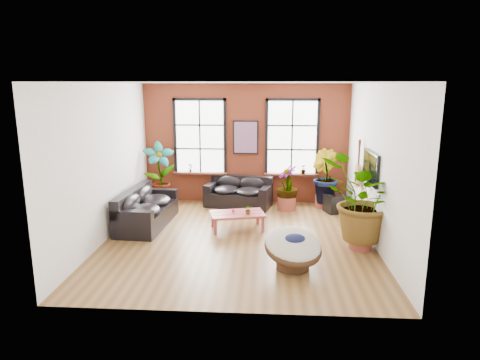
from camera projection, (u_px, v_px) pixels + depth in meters
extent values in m
cube|color=brown|center=(238.00, 239.00, 9.81)|extent=(6.00, 6.50, 0.02)
cube|color=white|center=(238.00, 82.00, 9.04)|extent=(6.00, 6.50, 0.02)
cube|color=maroon|center=(246.00, 144.00, 12.60)|extent=(6.00, 0.02, 3.50)
cube|color=silver|center=(223.00, 204.00, 6.25)|extent=(6.00, 0.02, 3.50)
cube|color=silver|center=(105.00, 162.00, 9.61)|extent=(0.02, 6.50, 3.50)
cube|color=silver|center=(377.00, 165.00, 9.24)|extent=(0.02, 6.50, 3.50)
cube|color=white|center=(200.00, 137.00, 12.58)|extent=(1.40, 0.02, 2.10)
cube|color=#3B1710|center=(200.00, 173.00, 12.75)|extent=(1.60, 0.22, 0.06)
cube|color=white|center=(292.00, 138.00, 12.41)|extent=(1.40, 0.02, 2.10)
cube|color=#3B1710|center=(291.00, 174.00, 12.58)|extent=(1.60, 0.22, 0.06)
cube|color=black|center=(238.00, 199.00, 12.38)|extent=(2.01, 1.31, 0.42)
cube|color=black|center=(242.00, 182.00, 12.61)|extent=(1.85, 0.65, 0.43)
cube|color=black|center=(212.00, 187.00, 12.55)|extent=(0.42, 0.93, 0.22)
cube|color=black|center=(266.00, 190.00, 12.08)|extent=(0.42, 0.93, 0.22)
ellipsoid|color=black|center=(226.00, 190.00, 12.38)|extent=(0.93, 0.92, 0.24)
ellipsoid|color=black|center=(229.00, 183.00, 12.59)|extent=(0.81, 0.41, 0.41)
ellipsoid|color=black|center=(250.00, 191.00, 12.18)|extent=(0.93, 0.92, 0.24)
ellipsoid|color=black|center=(252.00, 184.00, 12.39)|extent=(0.81, 0.41, 0.41)
cube|color=black|center=(148.00, 216.00, 10.73)|extent=(1.10, 2.35, 0.45)
cube|color=black|center=(133.00, 198.00, 10.67)|extent=(0.38, 2.31, 0.46)
cube|color=black|center=(132.00, 216.00, 9.65)|extent=(0.97, 0.29, 0.24)
cube|color=black|center=(160.00, 193.00, 11.65)|extent=(0.97, 0.29, 0.24)
ellipsoid|color=black|center=(143.00, 211.00, 10.22)|extent=(0.87, 1.05, 0.26)
ellipsoid|color=black|center=(131.00, 204.00, 10.21)|extent=(0.32, 1.02, 0.44)
ellipsoid|color=black|center=(155.00, 201.00, 11.10)|extent=(0.87, 1.05, 0.26)
ellipsoid|color=black|center=(144.00, 194.00, 11.10)|extent=(0.32, 1.02, 0.44)
cube|color=#923434|center=(237.00, 214.00, 10.38)|extent=(1.43, 1.02, 0.06)
cube|color=#3B1710|center=(238.00, 214.00, 10.25)|extent=(1.25, 0.31, 0.00)
cube|color=#3B1710|center=(236.00, 211.00, 10.49)|extent=(1.25, 0.31, 0.00)
cube|color=#923434|center=(215.00, 227.00, 10.04)|extent=(0.08, 0.08, 0.36)
cube|color=#923434|center=(263.00, 225.00, 10.23)|extent=(0.08, 0.08, 0.36)
cube|color=#923434|center=(213.00, 220.00, 10.61)|extent=(0.08, 0.08, 0.36)
cube|color=#923434|center=(258.00, 217.00, 10.80)|extent=(0.08, 0.08, 0.36)
cylinder|color=#D1345E|center=(233.00, 211.00, 10.39)|extent=(0.09, 0.09, 0.08)
cylinder|color=#3C2515|center=(293.00, 262.00, 8.20)|extent=(0.82, 0.82, 0.25)
torus|color=#3C2515|center=(293.00, 248.00, 8.14)|extent=(1.41, 1.41, 0.50)
ellipsoid|color=beige|center=(293.00, 244.00, 8.13)|extent=(1.38, 1.42, 0.68)
ellipsoid|color=#12183A|center=(295.00, 239.00, 8.05)|extent=(0.51, 0.46, 0.19)
cube|color=black|center=(246.00, 137.00, 12.49)|extent=(0.74, 0.04, 0.98)
cube|color=#0C7F8C|center=(246.00, 137.00, 12.46)|extent=(0.66, 0.02, 0.90)
cube|color=black|center=(371.00, 167.00, 9.55)|extent=(0.06, 1.25, 0.72)
cube|color=black|center=(369.00, 167.00, 9.56)|extent=(0.01, 1.15, 0.62)
cylinder|color=#B27F4C|center=(357.00, 180.00, 10.69)|extent=(0.09, 0.38, 0.38)
cylinder|color=#B27F4C|center=(358.00, 170.00, 10.64)|extent=(0.09, 0.30, 0.30)
cylinder|color=black|center=(357.00, 180.00, 10.69)|extent=(0.09, 0.11, 0.11)
cube|color=#3B1710|center=(359.00, 155.00, 10.56)|extent=(0.04, 0.05, 0.55)
cube|color=#3B1710|center=(360.00, 142.00, 10.49)|extent=(0.06, 0.06, 0.14)
cube|color=black|center=(336.00, 204.00, 11.81)|extent=(0.71, 0.65, 0.48)
cylinder|color=brown|center=(160.00, 199.00, 12.52)|extent=(0.65, 0.65, 0.39)
cylinder|color=brown|center=(324.00, 201.00, 12.28)|extent=(0.59, 0.59, 0.36)
cylinder|color=brown|center=(361.00, 241.00, 9.19)|extent=(0.53, 0.53, 0.36)
cylinder|color=brown|center=(286.00, 203.00, 12.05)|extent=(0.54, 0.54, 0.38)
imported|color=#1F4312|center=(160.00, 171.00, 12.32)|extent=(1.08, 0.93, 1.72)
imported|color=#1F4312|center=(324.00, 176.00, 12.13)|extent=(0.98, 1.05, 1.53)
imported|color=#1F4312|center=(362.00, 200.00, 8.98)|extent=(2.19, 2.18, 1.84)
imported|color=#1F4312|center=(287.00, 185.00, 11.97)|extent=(0.78, 0.78, 1.12)
imported|color=#1F4312|center=(248.00, 210.00, 10.24)|extent=(0.22, 0.19, 0.23)
imported|color=#1F4312|center=(190.00, 168.00, 12.73)|extent=(0.17, 0.17, 0.27)
imported|color=#1F4312|center=(303.00, 169.00, 12.52)|extent=(0.19, 0.19, 0.27)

